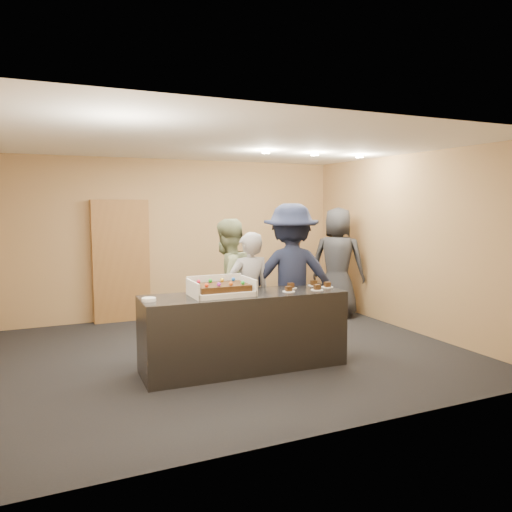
% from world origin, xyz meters
% --- Properties ---
extents(room, '(6.04, 6.00, 2.70)m').
position_xyz_m(room, '(0.00, 0.00, 1.35)').
color(room, black).
rests_on(room, ground).
extents(serving_counter, '(2.42, 0.78, 0.90)m').
position_xyz_m(serving_counter, '(-0.02, -0.65, 0.45)').
color(serving_counter, black).
rests_on(serving_counter, floor).
extents(storage_cabinet, '(0.91, 0.15, 2.01)m').
position_xyz_m(storage_cabinet, '(-0.93, 2.41, 1.01)').
color(storage_cabinet, brown).
rests_on(storage_cabinet, floor).
extents(cake_box, '(0.70, 0.48, 0.21)m').
position_xyz_m(cake_box, '(-0.31, -0.62, 0.95)').
color(cake_box, white).
rests_on(cake_box, serving_counter).
extents(sheet_cake, '(0.60, 0.41, 0.12)m').
position_xyz_m(sheet_cake, '(-0.31, -0.65, 1.00)').
color(sheet_cake, '#311B0B').
rests_on(sheet_cake, cake_box).
extents(plate_stack, '(0.15, 0.15, 0.04)m').
position_xyz_m(plate_stack, '(-1.14, -0.66, 0.92)').
color(plate_stack, white).
rests_on(plate_stack, serving_counter).
extents(slice_a, '(0.15, 0.15, 0.07)m').
position_xyz_m(slice_a, '(0.50, -0.77, 0.92)').
color(slice_a, white).
rests_on(slice_a, serving_counter).
extents(slice_b, '(0.15, 0.15, 0.07)m').
position_xyz_m(slice_b, '(0.64, -0.56, 0.92)').
color(slice_b, white).
rests_on(slice_b, serving_counter).
extents(slice_c, '(0.15, 0.15, 0.07)m').
position_xyz_m(slice_c, '(0.87, -0.81, 0.92)').
color(slice_c, white).
rests_on(slice_c, serving_counter).
extents(slice_d, '(0.15, 0.15, 0.07)m').
position_xyz_m(slice_d, '(1.00, -0.51, 0.92)').
color(slice_d, white).
rests_on(slice_d, serving_counter).
extents(slice_e, '(0.15, 0.15, 0.07)m').
position_xyz_m(slice_e, '(1.10, -0.68, 0.92)').
color(slice_e, white).
rests_on(slice_e, serving_counter).
extents(person_server_grey, '(0.59, 0.40, 1.59)m').
position_xyz_m(person_server_grey, '(0.24, -0.20, 0.80)').
color(person_server_grey, '#9C9BA0').
rests_on(person_server_grey, floor).
extents(person_sage_man, '(1.04, 0.95, 1.75)m').
position_xyz_m(person_sage_man, '(0.09, 0.19, 0.87)').
color(person_sage_man, gray).
rests_on(person_sage_man, floor).
extents(person_navy_man, '(1.43, 1.10, 1.95)m').
position_xyz_m(person_navy_man, '(0.84, -0.20, 0.97)').
color(person_navy_man, '#1A203B').
rests_on(person_navy_man, floor).
extents(person_brown_extra, '(0.92, 0.92, 1.56)m').
position_xyz_m(person_brown_extra, '(1.50, 0.91, 0.78)').
color(person_brown_extra, brown).
rests_on(person_brown_extra, floor).
extents(person_dark_suit, '(1.08, 1.07, 1.89)m').
position_xyz_m(person_dark_suit, '(2.53, 1.24, 0.94)').
color(person_dark_suit, '#25262A').
rests_on(person_dark_suit, floor).
extents(ceiling_spotlights, '(1.72, 0.12, 0.03)m').
position_xyz_m(ceiling_spotlights, '(1.60, 0.50, 2.67)').
color(ceiling_spotlights, '#FFEAC6').
rests_on(ceiling_spotlights, ceiling).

